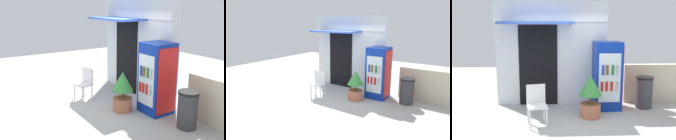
% 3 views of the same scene
% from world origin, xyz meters
% --- Properties ---
extents(ground, '(16.00, 16.00, 0.00)m').
position_xyz_m(ground, '(0.00, 0.00, 0.00)').
color(ground, '#B2B2AD').
extents(storefront_building, '(2.99, 1.11, 2.80)m').
position_xyz_m(storefront_building, '(-0.39, 1.69, 1.47)').
color(storefront_building, silver).
rests_on(storefront_building, ground).
extents(drink_cooler, '(0.70, 0.73, 1.76)m').
position_xyz_m(drink_cooler, '(1.08, 1.18, 0.88)').
color(drink_cooler, '#0C2D9E').
rests_on(drink_cooler, ground).
extents(plastic_chair, '(0.49, 0.47, 0.89)m').
position_xyz_m(plastic_chair, '(-0.69, 0.10, 0.52)').
color(plastic_chair, white).
rests_on(plastic_chair, ground).
extents(potted_plant_near_shop, '(0.54, 0.54, 1.01)m').
position_xyz_m(potted_plant_near_shop, '(0.55, 0.53, 0.55)').
color(potted_plant_near_shop, '#BC6B4C').
rests_on(potted_plant_near_shop, ground).
extents(trash_bin, '(0.45, 0.45, 0.84)m').
position_xyz_m(trash_bin, '(2.08, 1.17, 0.42)').
color(trash_bin, '#38383D').
rests_on(trash_bin, ground).
extents(stone_boundary_wall, '(2.81, 0.23, 1.08)m').
position_xyz_m(stone_boundary_wall, '(3.07, 1.74, 0.54)').
color(stone_boundary_wall, beige).
rests_on(stone_boundary_wall, ground).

